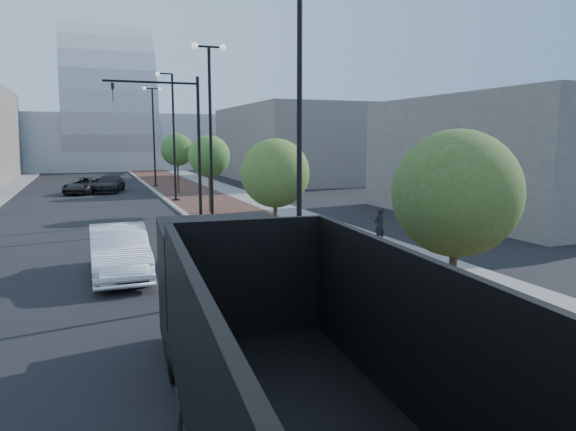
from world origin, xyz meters
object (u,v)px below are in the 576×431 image
object	(u,v)px
dark_car_mid	(85,186)
white_sedan	(119,251)
dump_truck	(263,360)
pedestrian	(379,225)

from	to	relation	value
dark_car_mid	white_sedan	bearing A→B (deg)	-64.24
dark_car_mid	dump_truck	bearing A→B (deg)	-62.88
white_sedan	pedestrian	xyz separation A→B (m)	(11.21, 1.93, -0.07)
white_sedan	pedestrian	world-z (taller)	white_sedan
dark_car_mid	pedestrian	xyz separation A→B (m)	(12.34, -27.02, 0.11)
dump_truck	white_sedan	xyz separation A→B (m)	(-1.40, 11.30, -0.58)
dump_truck	white_sedan	bearing A→B (deg)	100.99
dark_car_mid	pedestrian	world-z (taller)	pedestrian
pedestrian	white_sedan	bearing A→B (deg)	-9.31
dark_car_mid	pedestrian	bearing A→B (deg)	-41.92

